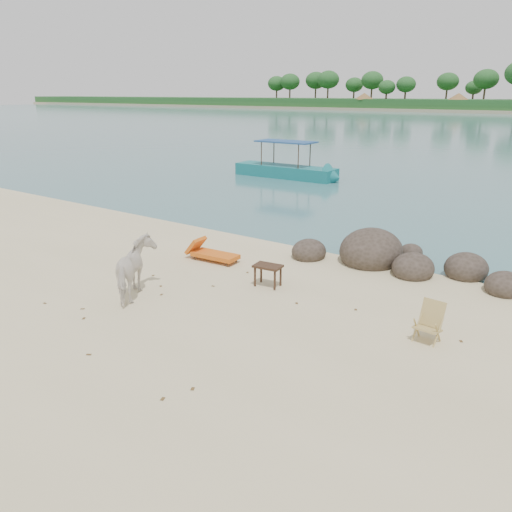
{
  "coord_description": "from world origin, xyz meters",
  "views": [
    {
      "loc": [
        6.05,
        -7.47,
        4.81
      ],
      "look_at": [
        -0.66,
        2.0,
        1.0
      ],
      "focal_mm": 35.0,
      "sensor_mm": 36.0,
      "label": 1
    }
  ],
  "objects_px": {
    "boat_near": "(286,147)",
    "deck_chair": "(428,325)",
    "cow": "(136,270)",
    "boulders": "(390,258)",
    "side_table": "(268,277)",
    "lounge_chair": "(215,253)"
  },
  "relations": [
    {
      "from": "side_table",
      "to": "deck_chair",
      "type": "xyz_separation_m",
      "value": [
        4.3,
        -0.65,
        0.12
      ]
    },
    {
      "from": "boulders",
      "to": "side_table",
      "type": "relative_size",
      "value": 9.06
    },
    {
      "from": "cow",
      "to": "deck_chair",
      "type": "distance_m",
      "value": 6.77
    },
    {
      "from": "side_table",
      "to": "boulders",
      "type": "bearing_deg",
      "value": 52.63
    },
    {
      "from": "cow",
      "to": "boulders",
      "type": "bearing_deg",
      "value": -160.79
    },
    {
      "from": "boulders",
      "to": "side_table",
      "type": "distance_m",
      "value": 3.94
    },
    {
      "from": "cow",
      "to": "deck_chair",
      "type": "height_order",
      "value": "cow"
    },
    {
      "from": "boat_near",
      "to": "lounge_chair",
      "type": "bearing_deg",
      "value": -65.7
    },
    {
      "from": "lounge_chair",
      "to": "boat_near",
      "type": "height_order",
      "value": "boat_near"
    },
    {
      "from": "cow",
      "to": "lounge_chair",
      "type": "relative_size",
      "value": 0.94
    },
    {
      "from": "cow",
      "to": "boat_near",
      "type": "relative_size",
      "value": 0.24
    },
    {
      "from": "boulders",
      "to": "lounge_chair",
      "type": "bearing_deg",
      "value": -149.16
    },
    {
      "from": "cow",
      "to": "boat_near",
      "type": "xyz_separation_m",
      "value": [
        -6.96,
        17.89,
        1.02
      ]
    },
    {
      "from": "boulders",
      "to": "lounge_chair",
      "type": "height_order",
      "value": "boulders"
    },
    {
      "from": "boat_near",
      "to": "deck_chair",
      "type": "bearing_deg",
      "value": -50.52
    },
    {
      "from": "cow",
      "to": "lounge_chair",
      "type": "xyz_separation_m",
      "value": [
        -0.19,
        3.2,
        -0.44
      ]
    },
    {
      "from": "boulders",
      "to": "boat_near",
      "type": "distance_m",
      "value": 16.51
    },
    {
      "from": "side_table",
      "to": "lounge_chair",
      "type": "bearing_deg",
      "value": 155.11
    },
    {
      "from": "boulders",
      "to": "boat_near",
      "type": "relative_size",
      "value": 0.9
    },
    {
      "from": "cow",
      "to": "boat_near",
      "type": "bearing_deg",
      "value": -103.65
    },
    {
      "from": "lounge_chair",
      "to": "deck_chair",
      "type": "height_order",
      "value": "deck_chair"
    },
    {
      "from": "cow",
      "to": "boat_near",
      "type": "distance_m",
      "value": 19.22
    }
  ]
}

